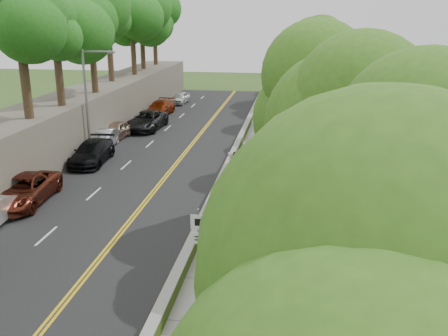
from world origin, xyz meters
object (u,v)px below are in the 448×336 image
at_px(car_2, 23,190).
at_px(streetlight, 89,96).
at_px(construction_barrel, 289,136).
at_px(painter_0, 223,220).
at_px(person_far, 289,123).
at_px(concrete_block, 262,216).
at_px(signpost, 198,237).

bearing_deg(car_2, streetlight, 85.52).
bearing_deg(car_2, construction_barrel, 44.23).
bearing_deg(construction_barrel, car_2, -131.67).
bearing_deg(construction_barrel, streetlight, -155.90).
bearing_deg(painter_0, construction_barrel, -6.49).
height_order(painter_0, person_far, painter_0).
bearing_deg(streetlight, concrete_block, -38.84).
xyz_separation_m(construction_barrel, car_2, (-14.83, -16.66, 0.37)).
distance_m(car_2, painter_0, 12.34).
xyz_separation_m(streetlight, concrete_block, (13.66, -11.00, -4.19)).
bearing_deg(signpost, construction_barrel, 82.17).
bearing_deg(signpost, painter_0, 84.31).
xyz_separation_m(concrete_block, person_far, (1.00, 21.05, 0.40)).
height_order(construction_barrel, painter_0, painter_0).
bearing_deg(car_2, painter_0, -17.92).
relative_size(concrete_block, car_2, 0.21).
bearing_deg(construction_barrel, painter_0, -98.27).
bearing_deg(person_far, signpost, 106.37).
bearing_deg(car_2, signpost, -35.11).
bearing_deg(concrete_block, signpost, -109.67).
height_order(streetlight, car_2, streetlight).
bearing_deg(construction_barrel, signpost, -97.83).
bearing_deg(painter_0, car_2, 77.96).
bearing_deg(streetlight, painter_0, -47.50).
distance_m(streetlight, construction_barrel, 16.70).
height_order(concrete_block, painter_0, painter_0).
height_order(construction_barrel, person_far, person_far).
bearing_deg(streetlight, construction_barrel, 24.10).
xyz_separation_m(streetlight, person_far, (14.66, 10.05, -3.78)).
distance_m(concrete_block, car_2, 13.77).
height_order(streetlight, signpost, streetlight).
bearing_deg(signpost, concrete_block, 70.33).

